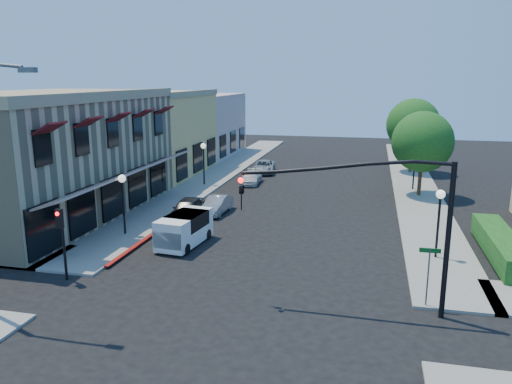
% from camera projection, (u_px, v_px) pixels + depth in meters
% --- Properties ---
extents(ground, '(120.00, 120.00, 0.00)m').
position_uv_depth(ground, '(228.00, 313.00, 19.31)').
color(ground, black).
rests_on(ground, ground).
extents(sidewalk_left, '(3.50, 50.00, 0.12)m').
position_uv_depth(sidewalk_left, '(219.00, 174.00, 46.85)').
color(sidewalk_left, gray).
rests_on(sidewalk_left, ground).
extents(sidewalk_right, '(3.50, 50.00, 0.12)m').
position_uv_depth(sidewalk_right, '(413.00, 182.00, 42.98)').
color(sidewalk_right, gray).
rests_on(sidewalk_right, ground).
extents(curb_red_strip, '(0.25, 10.00, 0.06)m').
position_uv_depth(curb_red_strip, '(151.00, 237.00, 28.43)').
color(curb_red_strip, maroon).
rests_on(curb_red_strip, ground).
extents(corner_brick_building, '(11.77, 18.20, 8.10)m').
position_uv_depth(corner_brick_building, '(46.00, 155.00, 32.26)').
color(corner_brick_building, tan).
rests_on(corner_brick_building, ground).
extents(yellow_stucco_building, '(10.00, 12.00, 7.60)m').
position_uv_depth(yellow_stucco_building, '(146.00, 133.00, 46.56)').
color(yellow_stucco_building, tan).
rests_on(yellow_stucco_building, ground).
extents(pink_stucco_building, '(10.00, 12.00, 7.00)m').
position_uv_depth(pink_stucco_building, '(191.00, 125.00, 58.01)').
color(pink_stucco_building, tan).
rests_on(pink_stucco_building, ground).
extents(hedge, '(1.40, 8.00, 1.10)m').
position_uv_depth(hedge, '(499.00, 257.00, 25.26)').
color(hedge, '#194914').
rests_on(hedge, ground).
extents(street_tree_a, '(4.56, 4.56, 6.48)m').
position_uv_depth(street_tree_a, '(423.00, 142.00, 37.29)').
color(street_tree_a, '#392917').
rests_on(street_tree_a, ground).
extents(street_tree_b, '(4.94, 4.94, 7.02)m').
position_uv_depth(street_tree_b, '(413.00, 125.00, 46.70)').
color(street_tree_b, '#392917').
rests_on(street_tree_b, ground).
extents(signal_mast_arm, '(8.01, 0.39, 6.00)m').
position_uv_depth(signal_mast_arm, '(389.00, 210.00, 18.51)').
color(signal_mast_arm, black).
rests_on(signal_mast_arm, ground).
extents(secondary_signal, '(0.28, 0.42, 3.32)m').
position_uv_depth(secondary_signal, '(61.00, 231.00, 21.89)').
color(secondary_signal, black).
rests_on(secondary_signal, ground).
extents(street_name_sign, '(0.80, 0.06, 2.50)m').
position_uv_depth(street_name_sign, '(429.00, 268.00, 19.35)').
color(street_name_sign, '#595B5E').
rests_on(street_name_sign, ground).
extents(lamppost_left_near, '(0.44, 0.44, 3.57)m').
position_uv_depth(lamppost_left_near, '(123.00, 189.00, 28.17)').
color(lamppost_left_near, black).
rests_on(lamppost_left_near, ground).
extents(lamppost_left_far, '(0.44, 0.44, 3.57)m').
position_uv_depth(lamppost_left_far, '(204.00, 153.00, 41.45)').
color(lamppost_left_far, black).
rests_on(lamppost_left_far, ground).
extents(lamppost_right_near, '(0.44, 0.44, 3.57)m').
position_uv_depth(lamppost_right_near, '(440.00, 206.00, 24.40)').
color(lamppost_right_near, black).
rests_on(lamppost_right_near, ground).
extents(lamppost_right_far, '(0.44, 0.44, 3.57)m').
position_uv_depth(lamppost_right_far, '(415.00, 157.00, 39.58)').
color(lamppost_right_far, black).
rests_on(lamppost_right_far, ground).
extents(white_van, '(2.07, 4.02, 1.71)m').
position_uv_depth(white_van, '(184.00, 228.00, 26.88)').
color(white_van, white).
rests_on(white_van, ground).
extents(parked_car_a, '(1.86, 4.11, 1.37)m').
position_uv_depth(parked_car_a, '(187.00, 209.00, 31.91)').
color(parked_car_a, black).
rests_on(parked_car_a, ground).
extents(parked_car_b, '(1.40, 3.59, 1.17)m').
position_uv_depth(parked_car_b, '(217.00, 205.00, 33.34)').
color(parked_car_b, '#949799').
rests_on(parked_car_b, ground).
extents(parked_car_c, '(1.66, 3.75, 1.07)m').
position_uv_depth(parked_car_c, '(251.00, 178.00, 42.59)').
color(parked_car_c, silver).
rests_on(parked_car_c, ground).
extents(parked_car_d, '(2.47, 4.47, 1.18)m').
position_uv_depth(parked_car_d, '(264.00, 167.00, 47.48)').
color(parked_car_d, '#A1A3A6').
rests_on(parked_car_d, ground).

